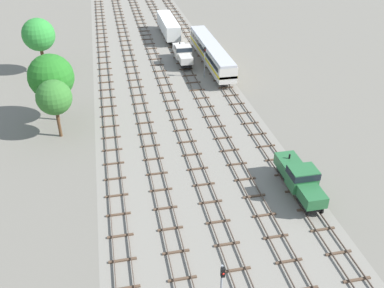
{
  "coord_description": "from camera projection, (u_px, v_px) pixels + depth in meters",
  "views": [
    {
      "loc": [
        -8.69,
        -3.77,
        27.3
      ],
      "look_at": [
        0.0,
        37.57,
        1.5
      ],
      "focal_mm": 39.7,
      "sensor_mm": 36.0,
      "label": 1
    }
  ],
  "objects": [
    {
      "name": "ground_plane",
      "position": [
        168.0,
        92.0,
        65.67
      ],
      "size": [
        480.0,
        480.0,
        0.0
      ],
      "primitive_type": "plane",
      "color": "slate"
    },
    {
      "name": "ballast_bed",
      "position": [
        168.0,
        92.0,
        65.67
      ],
      "size": [
        22.39,
        176.0,
        0.01
      ],
      "primitive_type": "cube",
      "color": "gray",
      "rests_on": "ground"
    },
    {
      "name": "track_far_left",
      "position": [
        107.0,
        93.0,
        64.82
      ],
      "size": [
        2.4,
        126.0,
        0.29
      ],
      "color": "#47382D",
      "rests_on": "ground"
    },
    {
      "name": "track_left",
      "position": [
        137.0,
        91.0,
        65.63
      ],
      "size": [
        2.4,
        126.0,
        0.29
      ],
      "color": "#47382D",
      "rests_on": "ground"
    },
    {
      "name": "track_centre_left",
      "position": [
        167.0,
        88.0,
        66.43
      ],
      "size": [
        2.4,
        126.0,
        0.29
      ],
      "color": "#47382D",
      "rests_on": "ground"
    },
    {
      "name": "track_centre",
      "position": [
        195.0,
        86.0,
        67.24
      ],
      "size": [
        2.4,
        126.0,
        0.29
      ],
      "color": "#47382D",
      "rests_on": "ground"
    },
    {
      "name": "track_centre_right",
      "position": [
        223.0,
        83.0,
        68.05
      ],
      "size": [
        2.4,
        126.0,
        0.29
      ],
      "color": "#47382D",
      "rests_on": "ground"
    },
    {
      "name": "shunter_loco_centre_right_nearest",
      "position": [
        300.0,
        178.0,
        42.92
      ],
      "size": [
        2.74,
        8.46,
        3.1
      ],
      "color": "#286638",
      "rests_on": "ground"
    },
    {
      "name": "passenger_coach_centre_right_near",
      "position": [
        211.0,
        52.0,
        73.64
      ],
      "size": [
        2.96,
        22.0,
        3.8
      ],
      "color": "beige",
      "rests_on": "ground"
    },
    {
      "name": "shunter_loco_centre_mid",
      "position": [
        183.0,
        53.0,
        74.99
      ],
      "size": [
        2.74,
        8.46,
        3.1
      ],
      "color": "beige",
      "rests_on": "ground"
    },
    {
      "name": "freight_boxcar_centre_midfar",
      "position": [
        168.0,
        25.0,
        88.09
      ],
      "size": [
        2.87,
        14.0,
        3.6
      ],
      "color": "white",
      "rests_on": "ground"
    },
    {
      "name": "signal_post_nearest",
      "position": [
        222.0,
        282.0,
        30.5
      ],
      "size": [
        0.28,
        0.47,
        4.54
      ],
      "color": "gray",
      "rests_on": "ground"
    },
    {
      "name": "signal_post_near",
      "position": [
        205.0,
        58.0,
        68.83
      ],
      "size": [
        0.28,
        0.47,
        5.27
      ],
      "color": "gray",
      "rests_on": "ground"
    },
    {
      "name": "lineside_tree_0",
      "position": [
        54.0,
        98.0,
        51.24
      ],
      "size": [
        4.34,
        4.34,
        7.58
      ],
      "color": "#4C331E",
      "rests_on": "ground"
    },
    {
      "name": "lineside_tree_1",
      "position": [
        51.0,
        77.0,
        54.57
      ],
      "size": [
        5.88,
        5.88,
        9.19
      ],
      "color": "#4C331E",
      "rests_on": "ground"
    },
    {
      "name": "lineside_tree_2",
      "position": [
        39.0,
        35.0,
        68.94
      ],
      "size": [
        5.29,
        5.29,
        9.2
      ],
      "color": "#4C331E",
      "rests_on": "ground"
    }
  ]
}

